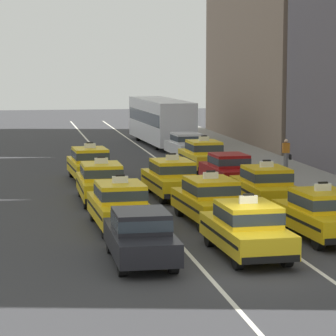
{
  "coord_description": "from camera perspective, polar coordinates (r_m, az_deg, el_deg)",
  "views": [
    {
      "loc": [
        -6.69,
        -22.35,
        5.92
      ],
      "look_at": [
        -0.32,
        12.74,
        1.3
      ],
      "focal_mm": 88.33,
      "sensor_mm": 36.0,
      "label": 1
    }
  ],
  "objects": [
    {
      "name": "pedestrian_mid_block",
      "position": [
        44.59,
        8.15,
        0.94
      ],
      "size": [
        0.47,
        0.24,
        1.65
      ],
      "color": "slate",
      "rests_on": "sidewalk_curb"
    },
    {
      "name": "taxi_left_fourth",
      "position": [
        41.14,
        -5.41,
        0.31
      ],
      "size": [
        2.03,
        4.64,
        1.96
      ],
      "color": "black",
      "rests_on": "ground"
    },
    {
      "name": "taxi_right_nearest",
      "position": [
        28.05,
        10.51,
        -3.1
      ],
      "size": [
        2.07,
        4.66,
        1.96
      ],
      "color": "black",
      "rests_on": "ground"
    },
    {
      "name": "sedan_right_third",
      "position": [
        39.2,
        4.2,
        -0.07
      ],
      "size": [
        1.96,
        4.38,
        1.58
      ],
      "color": "black",
      "rests_on": "ground"
    },
    {
      "name": "bus_right_sixth",
      "position": [
        58.79,
        -0.52,
        3.38
      ],
      "size": [
        3.02,
        11.3,
        3.22
      ],
      "color": "black",
      "rests_on": "ground"
    },
    {
      "name": "lane_stripe_center_right",
      "position": [
        43.55,
        0.78,
        -0.43
      ],
      "size": [
        0.14,
        80.0,
        0.01
      ],
      "primitive_type": "cube",
      "color": "silver",
      "rests_on": "ground"
    },
    {
      "name": "sedan_right_fifth",
      "position": [
        50.45,
        1.26,
        1.61
      ],
      "size": [
        2.03,
        4.4,
        1.58
      ],
      "color": "black",
      "rests_on": "ground"
    },
    {
      "name": "ground_plane",
      "position": [
        24.07,
        6.22,
        -6.9
      ],
      "size": [
        160.0,
        160.0,
        0.0
      ],
      "primitive_type": "plane",
      "color": "#353538"
    },
    {
      "name": "taxi_center_nearest",
      "position": [
        25.28,
        5.47,
        -4.15
      ],
      "size": [
        1.97,
        4.62,
        1.96
      ],
      "color": "black",
      "rests_on": "ground"
    },
    {
      "name": "lane_stripe_left_center",
      "position": [
        43.06,
        -3.4,
        -0.53
      ],
      "size": [
        0.14,
        80.0,
        0.01
      ],
      "primitive_type": "cube",
      "color": "silver",
      "rests_on": "ground"
    },
    {
      "name": "taxi_right_second",
      "position": [
        33.88,
        6.75,
        -1.23
      ],
      "size": [
        1.87,
        4.58,
        1.96
      ],
      "color": "black",
      "rests_on": "ground"
    },
    {
      "name": "taxi_center_third",
      "position": [
        36.03,
        0.26,
        -0.66
      ],
      "size": [
        2.04,
        4.65,
        1.96
      ],
      "color": "black",
      "rests_on": "ground"
    },
    {
      "name": "taxi_left_third",
      "position": [
        34.93,
        -4.63,
        -0.94
      ],
      "size": [
        1.84,
        4.57,
        1.96
      ],
      "color": "black",
      "rests_on": "ground"
    },
    {
      "name": "taxi_right_fourth",
      "position": [
        44.74,
        2.46,
        0.9
      ],
      "size": [
        1.93,
        4.6,
        1.96
      ],
      "color": "black",
      "rests_on": "ground"
    },
    {
      "name": "taxi_left_second",
      "position": [
        29.36,
        -3.34,
        -2.52
      ],
      "size": [
        1.97,
        4.62,
        1.96
      ],
      "color": "black",
      "rests_on": "ground"
    },
    {
      "name": "taxi_center_second",
      "position": [
        30.42,
        2.9,
        -2.17
      ],
      "size": [
        2.09,
        4.66,
        1.96
      ],
      "color": "black",
      "rests_on": "ground"
    },
    {
      "name": "sedan_left_nearest",
      "position": [
        24.38,
        -1.9,
        -4.63
      ],
      "size": [
        1.77,
        4.3,
        1.58
      ],
      "color": "black",
      "rests_on": "ground"
    },
    {
      "name": "sidewalk_curb",
      "position": [
        40.27,
        10.01,
        -1.08
      ],
      "size": [
        4.0,
        90.0,
        0.15
      ],
      "primitive_type": "cube",
      "color": "gray",
      "rests_on": "ground"
    }
  ]
}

